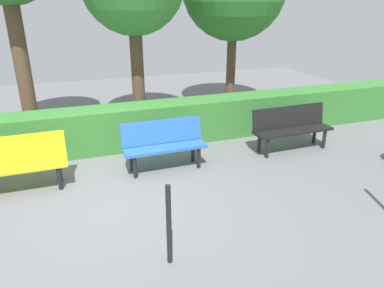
# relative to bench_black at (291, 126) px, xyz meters

# --- Properties ---
(ground_plane) EXTENTS (17.69, 17.69, 0.00)m
(ground_plane) POSITION_rel_bench_black_xyz_m (3.66, 0.66, -0.48)
(ground_plane) COLOR slate
(bench_black) EXTENTS (1.64, 0.49, 0.86)m
(bench_black) POSITION_rel_bench_black_xyz_m (0.00, 0.00, 0.00)
(bench_black) COLOR black
(bench_black) RESTS_ON ground_plane
(bench_blue) EXTENTS (1.45, 0.47, 0.86)m
(bench_blue) POSITION_rel_bench_black_xyz_m (2.62, -0.00, -0.00)
(bench_blue) COLOR blue
(bench_blue) RESTS_ON ground_plane
(bench_yellow) EXTENTS (1.56, 0.46, 0.86)m
(bench_yellow) POSITION_rel_bench_black_xyz_m (5.02, -0.00, -0.00)
(bench_yellow) COLOR yellow
(bench_yellow) RESTS_ON ground_plane
(hedge_row) EXTENTS (13.69, 0.67, 0.85)m
(hedge_row) POSITION_rel_bench_black_xyz_m (2.49, -1.20, -0.06)
(hedge_row) COLOR #387F33
(hedge_row) RESTS_ON ground_plane
(railing_post_mid) EXTENTS (0.06, 0.06, 1.00)m
(railing_post_mid) POSITION_rel_bench_black_xyz_m (3.22, 2.43, 0.02)
(railing_post_mid) COLOR black
(railing_post_mid) RESTS_ON ground_plane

